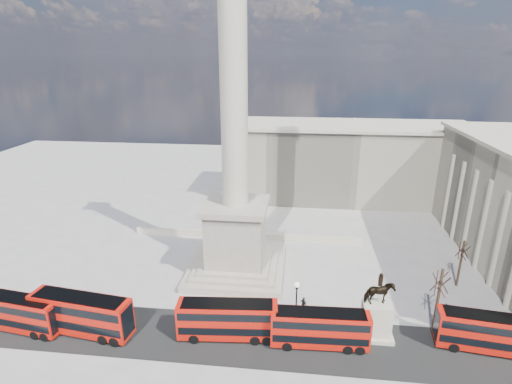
{
  "coord_description": "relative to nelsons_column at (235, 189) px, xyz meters",
  "views": [
    {
      "loc": [
        8.77,
        -47.15,
        30.88
      ],
      "look_at": [
        3.34,
        1.03,
        14.01
      ],
      "focal_mm": 28.0,
      "sensor_mm": 36.0,
      "label": 1
    }
  ],
  "objects": [
    {
      "name": "bare_tree_far",
      "position": [
        41.24,
        11.29,
        -7.65
      ],
      "size": [
        1.64,
        1.64,
        6.69
      ],
      "rotation": [
        0.0,
        0.0,
        -0.42
      ],
      "color": "#332319",
      "rests_on": "ground"
    },
    {
      "name": "pedestrian_walking",
      "position": [
        12.1,
        -11.5,
        -12.13
      ],
      "size": [
        0.65,
        0.51,
        1.58
      ],
      "primitive_type": "imported",
      "rotation": [
        0.0,
        0.0,
        -0.25
      ],
      "color": "black",
      "rests_on": "ground"
    },
    {
      "name": "pedestrian_standing",
      "position": [
        27.48,
        -7.73,
        -12.13
      ],
      "size": [
        0.83,
        0.68,
        1.58
      ],
      "primitive_type": "imported",
      "rotation": [
        0.0,
        0.0,
        3.26
      ],
      "color": "black",
      "rests_on": "ground"
    },
    {
      "name": "equestrian_statue",
      "position": [
        18.07,
        -12.88,
        -10.02
      ],
      "size": [
        4.0,
        3.0,
        8.33
      ],
      "color": "#BBB39B",
      "rests_on": "ground"
    },
    {
      "name": "red_bus_a",
      "position": [
        -15.45,
        -15.98,
        -10.38
      ],
      "size": [
        12.2,
        4.23,
        4.85
      ],
      "rotation": [
        0.0,
        0.0,
        -0.13
      ],
      "color": "red",
      "rests_on": "ground"
    },
    {
      "name": "building_northeast",
      "position": [
        20.0,
        35.0,
        -4.59
      ],
      "size": [
        51.0,
        17.0,
        16.6
      ],
      "color": "#BAB599",
      "rests_on": "ground"
    },
    {
      "name": "bare_tree_mid",
      "position": [
        31.35,
        -0.63,
        -7.21
      ],
      "size": [
        1.91,
        1.91,
        7.25
      ],
      "rotation": [
        0.0,
        0.0,
        -0.18
      ],
      "color": "#332319",
      "rests_on": "ground"
    },
    {
      "name": "red_bus_d",
      "position": [
        30.02,
        -13.81,
        -10.61
      ],
      "size": [
        11.06,
        3.81,
        4.39
      ],
      "rotation": [
        0.0,
        0.0,
        -0.13
      ],
      "color": "red",
      "rests_on": "ground"
    },
    {
      "name": "asphalt_road",
      "position": [
        5.0,
        -15.0,
        -12.91
      ],
      "size": [
        120.0,
        9.0,
        0.01
      ],
      "primitive_type": "cube",
      "color": "black",
      "rests_on": "ground"
    },
    {
      "name": "red_bus_b",
      "position": [
        1.39,
        -14.87,
        -10.52
      ],
      "size": [
        11.43,
        3.45,
        4.57
      ],
      "rotation": [
        0.0,
        0.0,
        0.08
      ],
      "color": "red",
      "rests_on": "ground"
    },
    {
      "name": "victorian_lamp",
      "position": [
        9.0,
        -13.11,
        -9.01
      ],
      "size": [
        0.57,
        0.57,
        6.63
      ],
      "rotation": [
        0.0,
        0.0,
        -0.19
      ],
      "color": "black",
      "rests_on": "ground"
    },
    {
      "name": "balustrade_wall",
      "position": [
        0.0,
        11.0,
        -12.37
      ],
      "size": [
        40.0,
        0.6,
        1.1
      ],
      "primitive_type": "cube",
      "color": "#BBB39B",
      "rests_on": "ground"
    },
    {
      "name": "bare_tree_near",
      "position": [
        24.92,
        -11.48,
        -5.91
      ],
      "size": [
        2.03,
        2.03,
        8.89
      ],
      "rotation": [
        0.0,
        0.0,
        0.18
      ],
      "color": "#332319",
      "rests_on": "ground"
    },
    {
      "name": "red_bus_e",
      "position": [
        -23.26,
        -16.19,
        -10.63
      ],
      "size": [
        11.01,
        3.88,
        4.37
      ],
      "rotation": [
        0.0,
        0.0,
        -0.13
      ],
      "color": "red",
      "rests_on": "ground"
    },
    {
      "name": "pedestrian_crossing",
      "position": [
        9.94,
        -8.85,
        -11.97
      ],
      "size": [
        1.11,
        1.12,
        1.9
      ],
      "primitive_type": "imported",
      "rotation": [
        0.0,
        0.0,
        2.34
      ],
      "color": "black",
      "rests_on": "ground"
    },
    {
      "name": "ground",
      "position": [
        0.0,
        -5.0,
        -12.92
      ],
      "size": [
        180.0,
        180.0,
        0.0
      ],
      "primitive_type": "plane",
      "color": "#A39F9A",
      "rests_on": "ground"
    },
    {
      "name": "nelsons_column",
      "position": [
        0.0,
        0.0,
        0.0
      ],
      "size": [
        14.0,
        14.0,
        49.85
      ],
      "color": "#A29987",
      "rests_on": "ground"
    },
    {
      "name": "red_bus_c",
      "position": [
        11.74,
        -15.08,
        -10.63
      ],
      "size": [
        10.83,
        2.87,
        4.36
      ],
      "rotation": [
        0.0,
        0.0,
        0.03
      ],
      "color": "red",
      "rests_on": "ground"
    }
  ]
}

